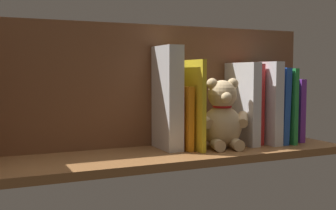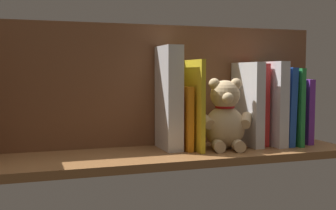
{
  "view_description": "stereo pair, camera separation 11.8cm",
  "coord_description": "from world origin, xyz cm",
  "views": [
    {
      "loc": [
        48.5,
        107.14,
        22.17
      ],
      "look_at": [
        0.0,
        0.0,
        13.09
      ],
      "focal_mm": 45.37,
      "sensor_mm": 36.0,
      "label": 1
    },
    {
      "loc": [
        37.54,
        111.45,
        22.17
      ],
      "look_at": [
        0.0,
        0.0,
        13.09
      ],
      "focal_mm": 45.37,
      "sensor_mm": 36.0,
      "label": 2
    }
  ],
  "objects": [
    {
      "name": "dictionary_thick_white",
      "position": [
        -1.57,
        -4.02,
        14.87
      ],
      "size": [
        4.56,
        12.95,
        29.73
      ],
      "primitive_type": "cube",
      "color": "silver",
      "rests_on": "ground_plane"
    },
    {
      "name": "book_0",
      "position": [
        -44.53,
        -3.07,
        9.99
      ],
      "size": [
        2.07,
        15.05,
        19.98
      ],
      "primitive_type": "cube",
      "color": "purple",
      "rests_on": "ground_plane"
    },
    {
      "name": "shelf_back_panel",
      "position": [
        0.0,
        -11.75,
        18.2
      ],
      "size": [
        106.45,
        1.5,
        36.4
      ],
      "primitive_type": "cube",
      "color": "brown",
      "rests_on": "ground_plane"
    },
    {
      "name": "book_8",
      "position": [
        -5.58,
        -3.51,
        9.09
      ],
      "size": [
        1.72,
        14.18,
        18.17
      ],
      "primitive_type": "cube",
      "color": "orange",
      "rests_on": "ground_plane"
    },
    {
      "name": "ground_plane",
      "position": [
        0.0,
        0.0,
        -1.1
      ],
      "size": [
        106.45,
        27.99,
        2.2
      ],
      "primitive_type": "cube",
      "color": "brown"
    },
    {
      "name": "teddy_bear",
      "position": [
        -17.14,
        0.92,
        9.02
      ],
      "size": [
        16.13,
        15.03,
        20.49
      ],
      "rotation": [
        0.0,
        0.0,
        -0.25
      ],
      "color": "#D1B284",
      "rests_on": "ground_plane"
    },
    {
      "name": "book_4",
      "position": [
        -33.33,
        -1.88,
        12.69
      ],
      "size": [
        3.17,
        17.42,
        25.39
      ],
      "primitive_type": "cube",
      "rotation": [
        0.0,
        -0.0,
        0.0
      ],
      "color": "silver",
      "rests_on": "ground_plane"
    },
    {
      "name": "book_6",
      "position": [
        -26.35,
        -2.66,
        12.57
      ],
      "size": [
        2.93,
        15.88,
        25.14
      ],
      "primitive_type": "cube",
      "color": "silver",
      "rests_on": "ground_plane"
    },
    {
      "name": "book_7",
      "position": [
        -7.94,
        -2.03,
        12.86
      ],
      "size": [
        1.26,
        17.14,
        25.72
      ],
      "primitive_type": "cube",
      "color": "yellow",
      "rests_on": "ground_plane"
    },
    {
      "name": "book_1",
      "position": [
        -41.84,
        -3.86,
        10.67
      ],
      "size": [
        1.57,
        13.46,
        21.34
      ],
      "primitive_type": "cube",
      "color": "blue",
      "rests_on": "ground_plane"
    },
    {
      "name": "book_3",
      "position": [
        -36.81,
        -2.13,
        11.78
      ],
      "size": [
        2.76,
        16.93,
        23.61
      ],
      "primitive_type": "cube",
      "rotation": [
        0.0,
        -0.03,
        0.0
      ],
      "color": "blue",
      "rests_on": "ground_plane"
    },
    {
      "name": "book_2",
      "position": [
        -39.46,
        -1.74,
        11.67
      ],
      "size": [
        1.44,
        17.72,
        23.35
      ],
      "primitive_type": "cube",
      "color": "green",
      "rests_on": "ground_plane"
    },
    {
      "name": "book_5",
      "position": [
        -29.8,
        -3.89,
        12.37
      ],
      "size": [
        2.2,
        13.42,
        24.74
      ],
      "primitive_type": "cube",
      "color": "red",
      "rests_on": "ground_plane"
    }
  ]
}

